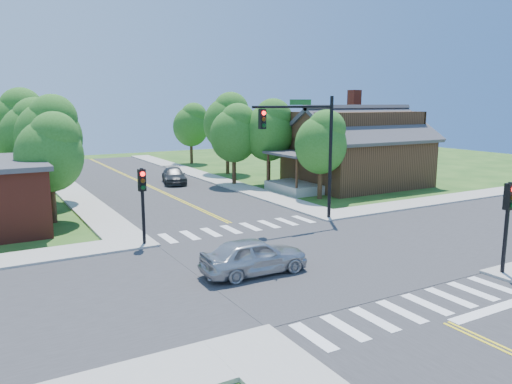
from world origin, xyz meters
TOP-DOWN VIEW (x-y plane):
  - ground at (0.00, 0.00)m, footprint 100.00×100.00m
  - road_ns at (0.00, 0.00)m, footprint 10.00×90.00m
  - road_ew at (0.00, 0.00)m, footprint 90.00×10.00m
  - intersection_patch at (0.00, 0.00)m, footprint 10.20×10.20m
  - sidewalk_ne at (15.82, 15.82)m, footprint 40.00×40.00m
  - crosswalk_north at (0.00, 6.20)m, footprint 8.85×2.00m
  - crosswalk_south at (0.00, -6.20)m, footprint 8.85×2.00m
  - centerline at (0.00, 0.00)m, footprint 0.30×90.00m
  - stop_bar at (2.50, -7.60)m, footprint 4.60×0.45m
  - signal_mast_ne at (3.91, 5.59)m, footprint 5.30×0.42m
  - signal_pole_se at (5.60, -5.62)m, footprint 0.34×0.42m
  - signal_pole_nw at (-5.60, 5.58)m, footprint 0.34×0.42m
  - house_ne at (15.11, 14.23)m, footprint 13.05×8.80m
  - tree_e_a at (9.05, 10.93)m, footprint 3.74×3.55m
  - tree_e_b at (8.94, 17.84)m, footprint 4.21×4.00m
  - tree_e_c at (9.04, 25.62)m, footprint 4.59×4.36m
  - tree_e_d at (9.12, 34.86)m, footprint 3.99×3.79m
  - tree_w_a at (-8.58, 12.80)m, footprint 3.74×3.56m
  - tree_w_b at (-8.71, 20.05)m, footprint 4.23×4.02m
  - tree_w_c at (-8.84, 28.11)m, footprint 4.73×4.49m
  - tree_w_d at (-9.28, 36.65)m, footprint 3.81×3.62m
  - tree_house at (6.46, 19.25)m, footprint 3.99×3.79m
  - tree_bldg at (-7.81, 18.54)m, footprint 4.35×4.13m
  - car_silver at (-2.99, -0.55)m, footprint 2.04×4.50m
  - car_dgrey at (2.28, 22.51)m, footprint 4.03×5.39m

SIDE VIEW (x-z plane):
  - ground at x=0.00m, z-range 0.00..0.00m
  - intersection_patch at x=0.00m, z-range -0.03..0.03m
  - stop_bar at x=2.50m, z-range -0.05..0.05m
  - road_ns at x=0.00m, z-range 0.00..0.04m
  - road_ew at x=0.00m, z-range 0.01..0.04m
  - crosswalk_north at x=0.00m, z-range 0.04..0.05m
  - crosswalk_south at x=0.00m, z-range 0.04..0.05m
  - centerline at x=0.00m, z-range 0.04..0.05m
  - sidewalk_ne at x=15.82m, z-range 0.00..0.14m
  - car_dgrey at x=2.28m, z-range 0.00..1.30m
  - car_silver at x=-2.99m, z-range 0.00..1.50m
  - signal_pole_se at x=5.60m, z-range 0.76..4.56m
  - signal_pole_nw at x=-5.60m, z-range 0.76..4.56m
  - house_ne at x=15.11m, z-range -0.23..6.88m
  - tree_e_a at x=9.05m, z-range 0.98..7.34m
  - tree_w_a at x=-8.58m, z-range 0.98..7.35m
  - tree_w_d at x=-9.28m, z-range 1.00..7.47m
  - tree_house at x=6.46m, z-range 1.05..7.83m
  - tree_e_d at x=9.12m, z-range 1.05..7.84m
  - tree_e_b at x=8.94m, z-range 1.11..8.27m
  - tree_w_b at x=-8.71m, z-range 1.11..8.31m
  - tree_bldg at x=-7.81m, z-range 1.15..8.54m
  - signal_mast_ne at x=3.91m, z-range 1.25..8.45m
  - tree_e_c at x=9.04m, z-range 1.21..9.02m
  - tree_w_c at x=-8.84m, z-range 1.25..9.29m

